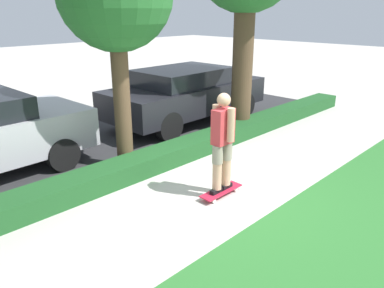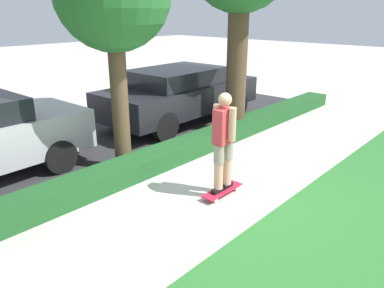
% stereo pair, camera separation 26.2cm
% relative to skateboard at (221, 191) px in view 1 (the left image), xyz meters
% --- Properties ---
extents(ground_plane, '(60.00, 60.00, 0.00)m').
position_rel_skateboard_xyz_m(ground_plane, '(-0.01, 0.08, -0.08)').
color(ground_plane, '#BCB7AD').
extents(street_asphalt, '(14.59, 5.00, 0.01)m').
position_rel_skateboard_xyz_m(street_asphalt, '(-0.01, 4.28, -0.07)').
color(street_asphalt, '#2D2D30').
rests_on(street_asphalt, ground_plane).
extents(hedge_row, '(14.59, 0.60, 0.35)m').
position_rel_skateboard_xyz_m(hedge_row, '(-0.01, 1.68, 0.10)').
color(hedge_row, '#1E5123').
rests_on(hedge_row, ground_plane).
extents(skateboard, '(0.84, 0.24, 0.10)m').
position_rel_skateboard_xyz_m(skateboard, '(0.00, 0.00, 0.00)').
color(skateboard, red).
rests_on(skateboard, ground_plane).
extents(skater_person, '(0.49, 0.42, 1.65)m').
position_rel_skateboard_xyz_m(skater_person, '(0.00, -0.00, 0.90)').
color(skater_person, black).
rests_on(skater_person, skateboard).
extents(parked_car_middle, '(4.72, 2.00, 1.48)m').
position_rel_skateboard_xyz_m(parked_car_middle, '(2.69, 3.57, 0.73)').
color(parked_car_middle, black).
rests_on(parked_car_middle, ground_plane).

